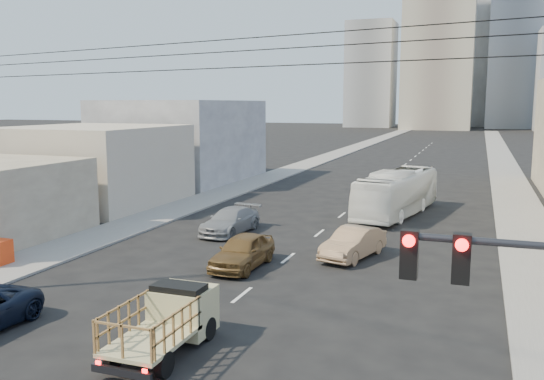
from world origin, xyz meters
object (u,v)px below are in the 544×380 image
Objects in this scene: flatbed_pickup at (166,317)px; sedan_grey at (230,221)px; city_bus at (397,193)px; sedan_tan at (353,243)px; traffic_signal at (538,343)px; sedan_brown at (243,251)px.

sedan_grey is at bearing 107.06° from flatbed_pickup.
city_bus is 2.44× the size of sedan_tan.
city_bus reaches higher than sedan_grey.
sedan_tan is 20.13m from traffic_signal.
sedan_brown is 0.92× the size of sedan_grey.
flatbed_pickup is at bearing -80.90° from sedan_brown.
traffic_signal is (9.94, -5.81, 2.98)m from flatbed_pickup.
city_bus is at bearing 81.53° from flatbed_pickup.
sedan_brown is at bearing 126.58° from traffic_signal.
flatbed_pickup reaches higher than sedan_grey.
sedan_brown is (-5.08, -15.68, -0.77)m from city_bus.
sedan_tan is 0.77× the size of traffic_signal.
sedan_tan is at bearing -16.31° from sedan_grey.
sedan_brown is 5.74m from sedan_tan.
flatbed_pickup is 13.28m from sedan_tan.
sedan_tan reaches higher than sedan_grey.
traffic_signal is (6.71, -18.69, 3.32)m from sedan_tan.
city_bus is at bearing 73.00° from sedan_brown.
flatbed_pickup is 0.96× the size of sedan_tan.
sedan_tan is at bearing 38.27° from sedan_brown.
city_bus reaches higher than sedan_brown.
sedan_tan is at bearing 109.76° from traffic_signal.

